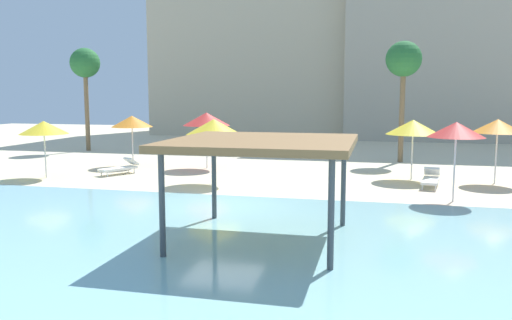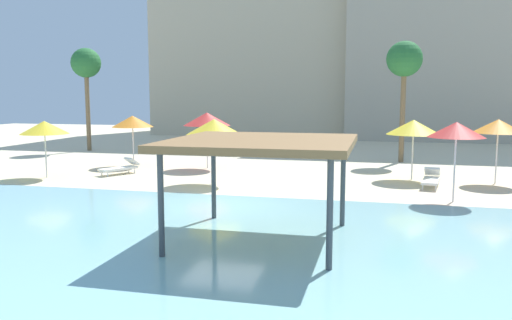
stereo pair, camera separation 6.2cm
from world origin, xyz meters
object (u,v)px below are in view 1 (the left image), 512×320
Objects in this scene: beach_umbrella_yellow_3 at (214,127)px; beach_umbrella_yellow_6 at (44,128)px; lounge_chair_0 at (121,167)px; palm_tree_1 at (85,66)px; beach_umbrella_red_7 at (456,130)px; palm_tree_0 at (404,62)px; beach_umbrella_red_1 at (206,119)px; shade_pavilion at (262,145)px; beach_umbrella_orange_2 at (498,126)px; lounge_chair_1 at (431,178)px; beach_umbrella_yellow_4 at (413,127)px; beach_umbrella_orange_0 at (132,121)px.

beach_umbrella_yellow_3 is 1.06× the size of beach_umbrella_yellow_6.
lounge_chair_0 is 12.28m from palm_tree_1.
beach_umbrella_red_7 is 10.90m from palm_tree_0.
shade_pavilion is at bearing -65.14° from beach_umbrella_red_1.
beach_umbrella_yellow_6 is (-6.01, -4.44, -0.23)m from beach_umbrella_red_1.
beach_umbrella_red_7 reaches higher than beach_umbrella_orange_2.
palm_tree_1 is at bearing 151.06° from beach_umbrella_red_7.
lounge_chair_1 is (8.68, 1.35, -2.03)m from beach_umbrella_yellow_3.
beach_umbrella_red_7 is at bearing -4.29° from beach_umbrella_yellow_6.
beach_umbrella_yellow_6 is at bearing 175.71° from beach_umbrella_red_7.
lounge_chair_0 is (-3.27, -2.72, -2.13)m from beach_umbrella_red_1.
beach_umbrella_yellow_4 is at bearing -87.61° from palm_tree_0.
beach_umbrella_yellow_4 reaches higher than beach_umbrella_yellow_6.
beach_umbrella_orange_0 is 14.64m from palm_tree_0.
lounge_chair_1 is at bearing -23.05° from palm_tree_1.
palm_tree_1 is at bearing 176.34° from palm_tree_0.
palm_tree_0 reaches higher than beach_umbrella_red_1.
beach_umbrella_yellow_4 is 4.65m from beach_umbrella_red_7.
beach_umbrella_yellow_3 is 9.29m from beach_umbrella_red_7.
shade_pavilion is 13.76m from beach_umbrella_yellow_6.
palm_tree_1 is (-19.74, 1.26, 0.13)m from palm_tree_0.
beach_umbrella_yellow_3 reaches higher than beach_umbrella_orange_0.
beach_umbrella_red_1 reaches higher than lounge_chair_0.
palm_tree_1 reaches higher than palm_tree_0.
shade_pavilion is 12.91m from lounge_chair_0.
beach_umbrella_yellow_6 is 11.70m from palm_tree_1.
palm_tree_0 is 0.98× the size of palm_tree_1.
lounge_chair_0 is 15.62m from palm_tree_0.
beach_umbrella_red_1 is 11.00m from lounge_chair_1.
beach_umbrella_yellow_6 is 0.38× the size of palm_tree_1.
beach_umbrella_yellow_6 is at bearing -115.45° from beach_umbrella_orange_0.
shade_pavilion is at bearing -63.98° from beach_umbrella_yellow_3.
beach_umbrella_orange_2 is 1.03× the size of beach_umbrella_yellow_4.
beach_umbrella_orange_2 is 0.41× the size of palm_tree_0.
beach_umbrella_yellow_4 is 2.62m from lounge_chair_1.
lounge_chair_0 is (2.74, 1.72, -1.90)m from beach_umbrella_yellow_6.
beach_umbrella_red_7 is at bearing 49.24° from shade_pavilion.
palm_tree_1 is at bearing 139.74° from beach_umbrella_yellow_3.
beach_umbrella_red_1 reaches higher than beach_umbrella_orange_0.
lounge_chair_1 is at bearing 8.82° from beach_umbrella_yellow_3.
beach_umbrella_orange_2 is at bearing -59.96° from palm_tree_0.
beach_umbrella_yellow_3 is (-3.79, 7.77, -0.08)m from shade_pavilion.
beach_umbrella_yellow_6 is 1.29× the size of lounge_chair_0.
beach_umbrella_orange_0 is at bearing -178.10° from beach_umbrella_red_1.
beach_umbrella_orange_2 is at bearing 54.24° from shade_pavilion.
beach_umbrella_yellow_3 reaches higher than lounge_chair_1.
beach_umbrella_yellow_6 is 18.29m from palm_tree_0.
beach_umbrella_yellow_6 reaches higher than lounge_chair_1.
beach_umbrella_red_1 reaches higher than beach_umbrella_yellow_4.
palm_tree_0 is at bearing 26.31° from beach_umbrella_red_1.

